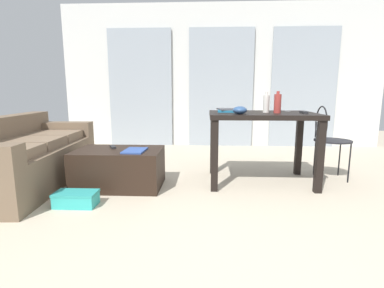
% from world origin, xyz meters
% --- Properties ---
extents(ground_plane, '(9.02, 9.02, 0.00)m').
position_xyz_m(ground_plane, '(0.00, 1.48, 0.00)').
color(ground_plane, beige).
extents(wall_back, '(5.78, 0.10, 2.54)m').
position_xyz_m(wall_back, '(0.00, 3.76, 1.27)').
color(wall_back, silver).
rests_on(wall_back, ground).
extents(curtains, '(4.11, 0.03, 2.11)m').
position_xyz_m(curtains, '(0.00, 3.67, 1.06)').
color(curtains, '#99A3AD').
rests_on(curtains, ground).
extents(couch, '(0.91, 1.93, 0.73)m').
position_xyz_m(couch, '(-2.20, 1.20, 0.30)').
color(couch, brown).
rests_on(couch, ground).
extents(coffee_table, '(0.89, 0.58, 0.40)m').
position_xyz_m(coffee_table, '(-1.18, 1.19, 0.20)').
color(coffee_table, black).
rests_on(coffee_table, ground).
extents(craft_table, '(1.13, 0.77, 0.78)m').
position_xyz_m(craft_table, '(0.34, 1.44, 0.66)').
color(craft_table, black).
rests_on(craft_table, ground).
extents(wire_chair, '(0.41, 0.42, 0.84)m').
position_xyz_m(wire_chair, '(1.12, 1.61, 0.52)').
color(wire_chair, black).
rests_on(wire_chair, ground).
extents(bottle_near, '(0.07, 0.07, 0.22)m').
position_xyz_m(bottle_near, '(0.38, 1.44, 0.87)').
color(bottle_near, beige).
rests_on(bottle_near, craft_table).
extents(bottle_far, '(0.07, 0.07, 0.23)m').
position_xyz_m(bottle_far, '(0.49, 1.37, 0.88)').
color(bottle_far, '#99332D').
rests_on(bottle_far, craft_table).
extents(bowl, '(0.14, 0.14, 0.08)m').
position_xyz_m(bowl, '(0.08, 1.21, 0.82)').
color(bowl, '#2D4C7A').
rests_on(bowl, craft_table).
extents(book_stack, '(0.23, 0.29, 0.04)m').
position_xyz_m(book_stack, '(-0.03, 1.53, 0.79)').
color(book_stack, '#1E668C').
rests_on(book_stack, craft_table).
extents(tv_remote_on_table, '(0.05, 0.17, 0.02)m').
position_xyz_m(tv_remote_on_table, '(0.75, 1.34, 0.79)').
color(tv_remote_on_table, '#232326').
rests_on(tv_remote_on_table, craft_table).
extents(scissors, '(0.07, 0.10, 0.00)m').
position_xyz_m(scissors, '(0.66, 1.69, 0.78)').
color(scissors, '#9EA0A5').
rests_on(scissors, craft_table).
extents(tv_remote_primary, '(0.11, 0.15, 0.02)m').
position_xyz_m(tv_remote_primary, '(-1.26, 1.29, 0.41)').
color(tv_remote_primary, '#232326').
rests_on(tv_remote_primary, coffee_table).
extents(magazine, '(0.22, 0.31, 0.02)m').
position_xyz_m(magazine, '(-0.98, 1.11, 0.41)').
color(magazine, '#33519E').
rests_on(magazine, coffee_table).
extents(shoebox, '(0.37, 0.20, 0.13)m').
position_xyz_m(shoebox, '(-1.40, 0.64, 0.07)').
color(shoebox, '#33B2AD').
rests_on(shoebox, ground).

